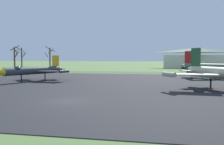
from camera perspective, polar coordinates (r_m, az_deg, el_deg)
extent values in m
plane|color=#607F42|center=(24.76, -10.16, -6.60)|extent=(600.00, 600.00, 0.00)
cube|color=#28282B|center=(39.64, -1.93, -2.78)|extent=(107.93, 52.26, 0.05)
cube|color=#4E633C|center=(71.22, 3.88, -0.06)|extent=(167.93, 12.00, 0.06)
cylinder|color=#4C6B47|center=(54.59, 22.82, 1.04)|extent=(12.08, 9.74, 1.61)
cylinder|color=black|center=(58.11, 16.31, 1.29)|extent=(1.39, 1.43, 1.13)
cube|color=#4C6B47|center=(52.41, 19.70, 0.89)|extent=(5.36, 3.59, 0.15)
cube|color=#4C6B47|center=(58.23, 22.79, 1.05)|extent=(2.39, 4.99, 0.15)
cube|color=#B21E1E|center=(57.62, 17.07, 3.40)|extent=(1.34, 1.08, 2.68)
cube|color=#4C6B47|center=(56.41, 16.53, 1.36)|extent=(2.41, 2.50, 0.15)
cube|color=#4C6B47|center=(58.68, 17.89, 1.40)|extent=(2.41, 2.50, 0.15)
cylinder|color=black|center=(56.06, 19.95, -0.44)|extent=(0.21, 0.21, 1.50)
cylinder|color=#33383D|center=(47.36, -17.58, 0.44)|extent=(5.93, 11.56, 1.38)
cylinder|color=black|center=(51.48, -12.12, 0.74)|extent=(1.19, 1.08, 0.97)
ellipsoid|color=#19232D|center=(45.38, -20.83, 0.73)|extent=(1.11, 2.08, 1.04)
cube|color=#33383D|center=(50.82, -18.19, 0.50)|extent=(4.95, 5.19, 0.13)
cube|color=#33383D|center=(46.17, -13.55, 0.30)|extent=(4.85, 2.77, 0.13)
cylinder|color=#33383D|center=(53.04, -19.26, 0.59)|extent=(1.33, 2.23, 0.52)
cylinder|color=#33383D|center=(44.87, -10.98, 0.25)|extent=(1.33, 2.23, 0.52)
cube|color=yellow|center=(50.84, -12.84, 2.67)|extent=(0.80, 1.60, 2.11)
cube|color=#33383D|center=(51.69, -13.75, 0.84)|extent=(2.12, 1.87, 0.13)
cube|color=#33383D|center=(50.01, -11.96, 0.78)|extent=(2.12, 1.87, 0.13)
cylinder|color=black|center=(45.86, -20.13, -1.37)|extent=(0.18, 0.18, 1.29)
cylinder|color=black|center=(49.12, -15.15, -0.98)|extent=(0.18, 0.18, 1.29)
cylinder|color=black|center=(39.76, 17.73, 0.32)|extent=(1.40, 1.33, 1.11)
cube|color=#B7B293|center=(33.47, 18.21, -0.43)|extent=(6.07, 3.10, 0.15)
cylinder|color=#B7B293|center=(32.56, 12.99, -0.45)|extent=(1.85, 2.46, 0.59)
cube|color=#234C2D|center=(38.95, 18.70, 3.39)|extent=(1.19, 1.73, 2.69)
cube|color=#B7B293|center=(38.08, 17.13, 0.39)|extent=(2.56, 2.36, 0.15)
cube|color=#B7B293|center=(39.83, 20.21, 0.45)|extent=(2.56, 2.36, 0.15)
cylinder|color=black|center=(36.74, 21.76, -2.38)|extent=(0.21, 0.21, 1.48)
cylinder|color=brown|center=(86.22, -21.51, 2.76)|extent=(0.50, 0.50, 7.45)
cylinder|color=brown|center=(86.86, -21.28, 3.53)|extent=(1.72, 0.35, 2.58)
cylinder|color=brown|center=(85.78, -21.49, 4.98)|extent=(0.98, 0.95, 1.55)
cylinder|color=brown|center=(87.69, -21.46, 5.28)|extent=(2.77, 1.56, 1.79)
cylinder|color=brown|center=(86.09, -21.09, 4.28)|extent=(0.72, 1.52, 1.68)
cylinder|color=brown|center=(87.42, -20.05, 2.86)|extent=(0.41, 0.41, 7.64)
cylinder|color=brown|center=(87.39, -19.58, 4.21)|extent=(0.95, 1.57, 2.05)
cylinder|color=brown|center=(87.18, -20.80, 4.69)|extent=(1.78, 1.76, 1.58)
cylinder|color=brown|center=(88.16, -19.57, 3.84)|extent=(2.21, 0.77, 1.88)
cylinder|color=brown|center=(86.46, -20.76, 5.19)|extent=(2.89, 0.88, 1.53)
cylinder|color=brown|center=(80.89, -14.09, 2.89)|extent=(0.42, 0.42, 7.50)
cylinder|color=brown|center=(79.47, -14.02, 5.23)|extent=(2.70, 1.68, 1.70)
cylinder|color=brown|center=(80.49, -14.87, 3.98)|extent=(1.89, 1.81, 1.42)
cylinder|color=brown|center=(81.73, -13.87, 4.80)|extent=(1.88, 0.25, 1.65)
cube|color=beige|center=(111.01, 18.58, 2.39)|extent=(26.44, 12.56, 5.49)
pyramid|color=#38563D|center=(111.05, 18.62, 4.88)|extent=(27.76, 13.19, 2.07)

